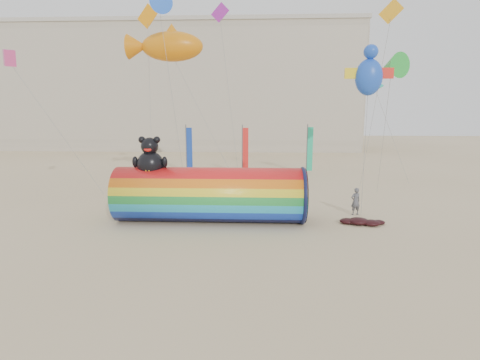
{
  "coord_description": "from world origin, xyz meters",
  "views": [
    {
      "loc": [
        1.54,
        -20.81,
        6.56
      ],
      "look_at": [
        0.5,
        1.5,
        2.4
      ],
      "focal_mm": 28.0,
      "sensor_mm": 36.0,
      "label": 1
    }
  ],
  "objects_px": {
    "fabric_bundle": "(362,222)",
    "windsock_assembly": "(210,193)",
    "hotel_building": "(181,89)",
    "kite_handler": "(356,201)"
  },
  "relations": [
    {
      "from": "fabric_bundle",
      "to": "kite_handler",
      "type": "bearing_deg",
      "value": 86.36
    },
    {
      "from": "fabric_bundle",
      "to": "windsock_assembly",
      "type": "bearing_deg",
      "value": 178.09
    },
    {
      "from": "windsock_assembly",
      "to": "kite_handler",
      "type": "xyz_separation_m",
      "value": [
        9.07,
        1.78,
        -0.83
      ]
    },
    {
      "from": "hotel_building",
      "to": "fabric_bundle",
      "type": "bearing_deg",
      "value": -66.59
    },
    {
      "from": "windsock_assembly",
      "to": "kite_handler",
      "type": "relative_size",
      "value": 6.36
    },
    {
      "from": "hotel_building",
      "to": "windsock_assembly",
      "type": "height_order",
      "value": "hotel_building"
    },
    {
      "from": "hotel_building",
      "to": "fabric_bundle",
      "type": "relative_size",
      "value": 23.06
    },
    {
      "from": "hotel_building",
      "to": "fabric_bundle",
      "type": "xyz_separation_m",
      "value": [
        19.67,
        -45.43,
        -10.14
      ]
    },
    {
      "from": "hotel_building",
      "to": "windsock_assembly",
      "type": "bearing_deg",
      "value": -76.62
    },
    {
      "from": "windsock_assembly",
      "to": "kite_handler",
      "type": "height_order",
      "value": "windsock_assembly"
    }
  ]
}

